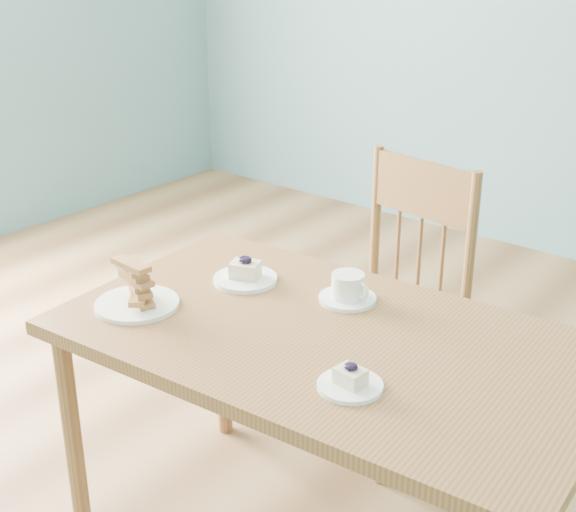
{
  "coord_description": "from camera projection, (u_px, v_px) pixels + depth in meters",
  "views": [
    {
      "loc": [
        1.34,
        -1.41,
        1.64
      ],
      "look_at": [
        0.18,
        0.04,
        0.85
      ],
      "focal_mm": 50.0,
      "sensor_mm": 36.0,
      "label": 1
    }
  ],
  "objects": [
    {
      "name": "dining_table",
      "position": [
        327.0,
        359.0,
        1.97
      ],
      "size": [
        1.37,
        0.85,
        0.71
      ],
      "rotation": [
        0.0,
        0.0,
        0.07
      ],
      "color": "olive",
      "rests_on": "ground"
    },
    {
      "name": "dining_chair",
      "position": [
        389.0,
        304.0,
        2.6
      ],
      "size": [
        0.49,
        0.47,
        0.94
      ],
      "rotation": [
        0.0,
        0.0,
        -0.16
      ],
      "color": "olive",
      "rests_on": "ground"
    },
    {
      "name": "coffee_cup",
      "position": [
        348.0,
        289.0,
        2.1
      ],
      "size": [
        0.15,
        0.15,
        0.08
      ],
      "rotation": [
        0.0,
        0.0,
        -0.08
      ],
      "color": "white",
      "rests_on": "dining_table"
    },
    {
      "name": "cheesecake_plate_near",
      "position": [
        350.0,
        382.0,
        1.71
      ],
      "size": [
        0.14,
        0.14,
        0.06
      ],
      "rotation": [
        0.0,
        0.0,
        -0.1
      ],
      "color": "white",
      "rests_on": "dining_table"
    },
    {
      "name": "cheesecake_plate_far",
      "position": [
        245.0,
        275.0,
        2.22
      ],
      "size": [
        0.18,
        0.18,
        0.07
      ],
      "rotation": [
        0.0,
        0.0,
        0.37
      ],
      "color": "white",
      "rests_on": "dining_table"
    },
    {
      "name": "room",
      "position": [
        219.0,
        49.0,
        1.9
      ],
      "size": [
        5.01,
        5.01,
        2.71
      ],
      "color": "#987247",
      "rests_on": "ground"
    },
    {
      "name": "biscotti_plate",
      "position": [
        136.0,
        290.0,
        2.06
      ],
      "size": [
        0.22,
        0.22,
        0.13
      ],
      "rotation": [
        0.0,
        0.0,
        -0.43
      ],
      "color": "white",
      "rests_on": "dining_table"
    }
  ]
}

